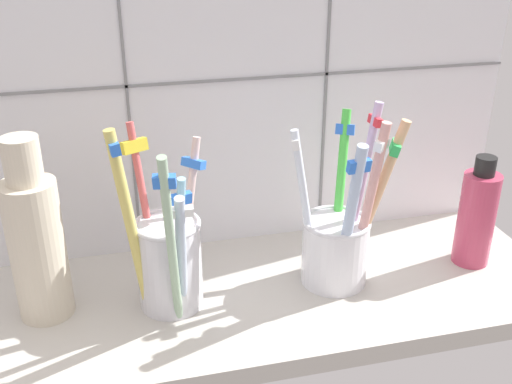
% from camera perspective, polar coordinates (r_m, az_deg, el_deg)
% --- Properties ---
extents(counter_slab, '(0.64, 0.22, 0.02)m').
position_cam_1_polar(counter_slab, '(0.64, -0.10, -9.96)').
color(counter_slab, '#BCB7AD').
rests_on(counter_slab, ground).
extents(tile_wall_back, '(0.64, 0.02, 0.45)m').
position_cam_1_polar(tile_wall_back, '(0.65, -2.66, 11.81)').
color(tile_wall_back, white).
rests_on(tile_wall_back, ground).
extents(toothbrush_cup_left, '(0.09, 0.12, 0.19)m').
position_cam_1_polar(toothbrush_cup_left, '(0.58, -8.18, -6.15)').
color(toothbrush_cup_left, silver).
rests_on(toothbrush_cup_left, counter_slab).
extents(toothbrush_cup_right, '(0.11, 0.11, 0.19)m').
position_cam_1_polar(toothbrush_cup_right, '(0.62, 7.84, -4.50)').
color(toothbrush_cup_right, white).
rests_on(toothbrush_cup_right, counter_slab).
extents(ceramic_vase, '(0.05, 0.05, 0.18)m').
position_cam_1_polar(ceramic_vase, '(0.59, -19.85, -4.33)').
color(ceramic_vase, beige).
rests_on(ceramic_vase, counter_slab).
extents(soap_bottle, '(0.04, 0.04, 0.12)m').
position_cam_1_polar(soap_bottle, '(0.69, 19.95, -2.17)').
color(soap_bottle, '#BD3D5B').
rests_on(soap_bottle, counter_slab).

